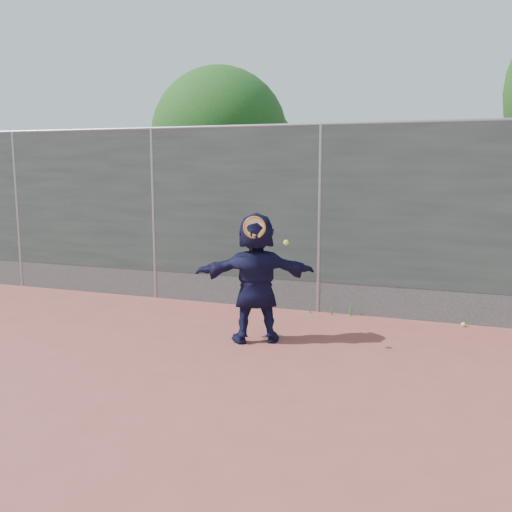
% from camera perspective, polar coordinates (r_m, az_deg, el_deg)
% --- Properties ---
extents(ground, '(80.00, 80.00, 0.00)m').
position_cam_1_polar(ground, '(6.24, -1.50, -13.23)').
color(ground, '#9E4C42').
rests_on(ground, ground).
extents(player, '(1.70, 1.14, 1.76)m').
position_cam_1_polar(player, '(7.64, 0.00, -2.17)').
color(player, black).
rests_on(player, ground).
extents(ball_ground, '(0.07, 0.07, 0.07)m').
position_cam_1_polar(ball_ground, '(9.04, 20.03, -6.46)').
color(ball_ground, '#C7F636').
rests_on(ball_ground, ground).
extents(fence, '(20.00, 0.06, 3.03)m').
position_cam_1_polar(fence, '(9.16, 6.37, 4.09)').
color(fence, '#38423D').
rests_on(fence, ground).
extents(swing_action, '(0.63, 0.20, 0.51)m').
position_cam_1_polar(swing_action, '(7.32, 0.14, 2.58)').
color(swing_action, orange).
rests_on(swing_action, ground).
extents(tree_left, '(3.15, 3.00, 4.53)m').
position_cam_1_polar(tree_left, '(12.93, -2.92, 11.58)').
color(tree_left, '#382314').
rests_on(tree_left, ground).
extents(weed_clump, '(0.68, 0.07, 0.30)m').
position_cam_1_polar(weed_clump, '(9.22, 7.84, -5.04)').
color(weed_clump, '#387226').
rests_on(weed_clump, ground).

